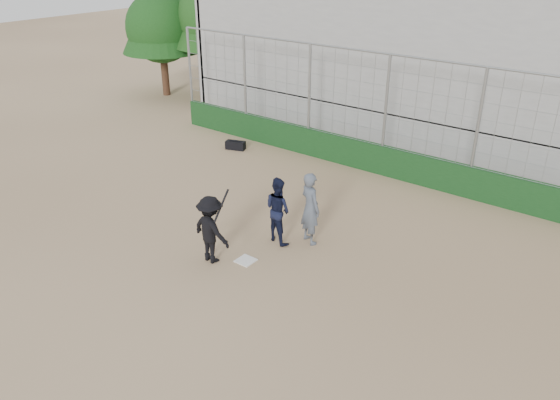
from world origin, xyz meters
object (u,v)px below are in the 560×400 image
Objects in this scene: catcher_crouched at (278,220)px; umpire at (310,212)px; equipment_bag at (235,145)px; batter_at_plate at (211,230)px.

catcher_crouched is 0.69× the size of umpire.
catcher_crouched is 1.53× the size of equipment_bag.
equipment_bag is (-4.79, 6.22, -0.71)m from batter_at_plate.
equipment_bag is at bearing -9.61° from umpire.
catcher_crouched is (0.69, 1.76, -0.26)m from batter_at_plate.
batter_at_plate is 1.07× the size of umpire.
umpire reaches higher than equipment_bag.
umpire is at bearing 58.24° from batter_at_plate.
equipment_bag is at bearing 140.86° from catcher_crouched.
batter_at_plate is at bearing 81.48° from umpire.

